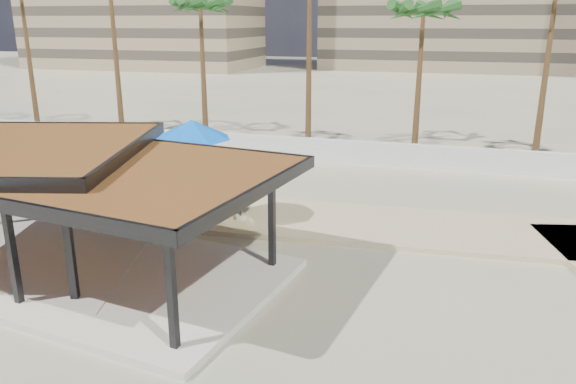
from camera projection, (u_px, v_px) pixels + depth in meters
name	position (u px, v px, depth m)	size (l,w,h in m)	color
ground	(233.00, 313.00, 14.06)	(200.00, 200.00, 0.00)	tan
promenade	(363.00, 219.00, 20.52)	(44.45, 7.97, 0.24)	#C6B284
boundary_wall	(351.00, 152.00, 28.54)	(56.00, 0.30, 1.20)	silver
pavilion_central	(150.00, 220.00, 14.75)	(7.47, 7.47, 3.34)	beige
pavilion_west	(14.00, 193.00, 16.37)	(8.85, 8.85, 3.66)	beige
umbrella_a	(10.00, 132.00, 24.49)	(3.62, 3.62, 2.51)	beige
umbrella_b	(239.00, 164.00, 19.64)	(3.48, 3.48, 2.34)	beige
umbrella_f	(192.00, 130.00, 23.20)	(3.60, 3.60, 2.92)	beige
lounger_a	(141.00, 178.00, 24.62)	(1.69, 2.32, 0.85)	white
palm_c	(200.00, 10.00, 30.89)	(3.00, 3.00, 8.68)	brown
palm_e	(423.00, 16.00, 27.98)	(3.00, 3.00, 8.34)	brown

